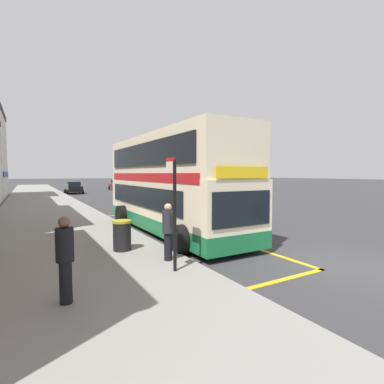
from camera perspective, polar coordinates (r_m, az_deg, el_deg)
The scene contains 10 objects.
ground_plane at distance 37.81m, azimuth -17.33°, elevation -0.55°, with size 260.00×260.00×0.00m, color #333335.
pavement_near at distance 36.92m, azimuth -28.00°, elevation -0.81°, with size 6.00×76.00×0.14m, color gray.
double_decker_bus at distance 13.36m, azimuth -4.52°, elevation 1.01°, with size 3.29×10.47×4.40m.
bus_bay_markings at distance 13.20m, azimuth -3.93°, elevation -8.03°, with size 2.95×13.38×0.01m.
bus_stop_sign at distance 7.50m, azimuth -3.69°, elevation -2.73°, with size 0.09×0.51×2.96m.
parked_car_maroon_distant at distance 48.87m, azimuth -14.66°, elevation 1.36°, with size 2.09×4.20×1.62m.
parked_car_black_kerbside at distance 41.42m, azimuth -22.41°, elevation 0.80°, with size 2.09×4.20×1.62m.
pedestrian_waiting_near_sign at distance 6.24m, azimuth -23.86°, elevation -11.57°, with size 0.34×0.34×1.72m.
pedestrian_further_back at distance 8.50m, azimuth -4.76°, elevation -7.42°, with size 0.34×0.34×1.68m.
litter_bin at distance 9.90m, azimuth -13.68°, elevation -8.32°, with size 0.62×0.62×1.00m.
Camera 1 is at (-8.17, -4.81, 2.68)m, focal length 26.92 mm.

